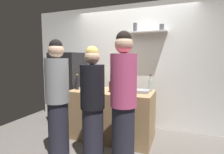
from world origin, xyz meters
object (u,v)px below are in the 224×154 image
object	(u,v)px
baking_pan	(139,91)
person_grey_hoodie	(58,99)
refrigerator	(69,88)
person_pink_top	(123,102)
wine_bottle_dark_glass	(77,84)
wine_bottle_pale_glass	(150,85)
utensil_holder	(92,86)
water_bottle_plastic	(101,83)
person_blonde	(93,105)
wine_bottle_amber_glass	(111,86)

from	to	relation	value
baking_pan	person_grey_hoodie	world-z (taller)	person_grey_hoodie
refrigerator	person_pink_top	world-z (taller)	person_pink_top
baking_pan	wine_bottle_dark_glass	xyz separation A→B (m)	(-1.16, -0.12, 0.08)
refrigerator	wine_bottle_pale_glass	size ratio (longest dim) A/B	5.30
refrigerator	utensil_holder	world-z (taller)	refrigerator
refrigerator	utensil_holder	distance (m)	0.85
water_bottle_plastic	person_blonde	xyz separation A→B (m)	(0.31, -0.96, -0.17)
person_grey_hoodie	person_pink_top	bearing A→B (deg)	35.54
wine_bottle_dark_glass	person_grey_hoodie	bearing A→B (deg)	-80.47
utensil_holder	wine_bottle_pale_glass	world-z (taller)	wine_bottle_pale_glass
baking_pan	person_grey_hoodie	xyz separation A→B (m)	(-1.03, -0.87, -0.04)
baking_pan	person_blonde	distance (m)	0.94
utensil_holder	wine_bottle_pale_glass	size ratio (longest dim) A/B	0.72
water_bottle_plastic	person_pink_top	distance (m)	1.26
refrigerator	wine_bottle_amber_glass	bearing A→B (deg)	-22.73
refrigerator	person_blonde	distance (m)	1.69
refrigerator	person_blonde	xyz separation A→B (m)	(1.21, -1.17, 0.01)
wine_bottle_amber_glass	wine_bottle_dark_glass	distance (m)	0.69
wine_bottle_dark_glass	water_bottle_plastic	distance (m)	0.46
utensil_holder	person_pink_top	distance (m)	1.25
water_bottle_plastic	person_blonde	world-z (taller)	person_blonde
wine_bottle_dark_glass	person_pink_top	world-z (taller)	person_pink_top
wine_bottle_pale_glass	refrigerator	bearing A→B (deg)	173.59
refrigerator	wine_bottle_amber_glass	size ratio (longest dim) A/B	5.50
utensil_holder	person_blonde	world-z (taller)	person_blonde
wine_bottle_pale_glass	wine_bottle_amber_glass	distance (m)	0.70
refrigerator	person_grey_hoodie	bearing A→B (deg)	-61.86
baking_pan	wine_bottle_dark_glass	bearing A→B (deg)	-173.92
person_blonde	water_bottle_plastic	bearing A→B (deg)	24.65
wine_bottle_pale_glass	water_bottle_plastic	size ratio (longest dim) A/B	1.32
baking_pan	refrigerator	bearing A→B (deg)	167.51
baking_pan	utensil_holder	bearing A→B (deg)	178.04
wine_bottle_amber_glass	wine_bottle_pale_glass	bearing A→B (deg)	25.98
refrigerator	wine_bottle_pale_glass	world-z (taller)	refrigerator
utensil_holder	wine_bottle_amber_glass	bearing A→B (deg)	-20.12
wine_bottle_pale_glass	person_blonde	size ratio (longest dim) A/B	0.18
wine_bottle_dark_glass	water_bottle_plastic	bearing A→B (deg)	38.65
person_grey_hoodie	baking_pan	bearing A→B (deg)	73.54
water_bottle_plastic	person_pink_top	bearing A→B (deg)	-51.96
baking_pan	wine_bottle_amber_glass	xyz separation A→B (m)	(-0.47, -0.14, 0.08)
wine_bottle_dark_glass	person_pink_top	distance (m)	1.34
utensil_holder	wine_bottle_dark_glass	world-z (taller)	wine_bottle_dark_glass
utensil_holder	person_grey_hoodie	bearing A→B (deg)	-96.25
utensil_holder	wine_bottle_amber_glass	xyz separation A→B (m)	(0.47, -0.17, 0.05)
wine_bottle_amber_glass	person_pink_top	bearing A→B (deg)	-57.42
water_bottle_plastic	wine_bottle_amber_glass	bearing A→B (deg)	-41.97
wine_bottle_pale_glass	wine_bottle_dark_glass	xyz separation A→B (m)	(-1.32, -0.29, -0.01)
refrigerator	person_grey_hoodie	world-z (taller)	person_grey_hoodie
person_grey_hoodie	wine_bottle_pale_glass	bearing A→B (deg)	74.42
wine_bottle_pale_glass	person_pink_top	distance (m)	1.02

